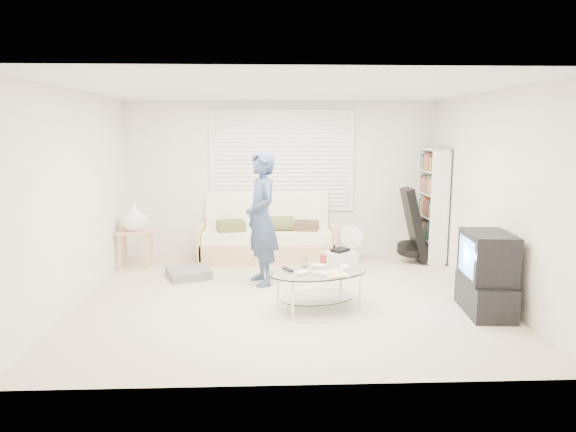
{
  "coord_description": "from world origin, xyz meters",
  "views": [
    {
      "loc": [
        -0.25,
        -6.1,
        2.02
      ],
      "look_at": [
        0.02,
        0.3,
        0.96
      ],
      "focal_mm": 32.0,
      "sensor_mm": 36.0,
      "label": 1
    }
  ],
  "objects_px": {
    "bookshelf": "(432,205)",
    "coffee_table": "(319,278)",
    "futon_sofa": "(267,239)",
    "tv_unit": "(486,274)"
  },
  "relations": [
    {
      "from": "futon_sofa",
      "to": "bookshelf",
      "type": "xyz_separation_m",
      "value": [
        2.57,
        -0.16,
        0.54
      ]
    },
    {
      "from": "tv_unit",
      "to": "coffee_table",
      "type": "bearing_deg",
      "value": 172.94
    },
    {
      "from": "tv_unit",
      "to": "coffee_table",
      "type": "distance_m",
      "value": 1.87
    },
    {
      "from": "futon_sofa",
      "to": "bookshelf",
      "type": "bearing_deg",
      "value": -3.46
    },
    {
      "from": "bookshelf",
      "to": "coffee_table",
      "type": "xyz_separation_m",
      "value": [
        -1.98,
        -2.15,
        -0.52
      ]
    },
    {
      "from": "futon_sofa",
      "to": "coffee_table",
      "type": "height_order",
      "value": "futon_sofa"
    },
    {
      "from": "futon_sofa",
      "to": "coffee_table",
      "type": "relative_size",
      "value": 1.53
    },
    {
      "from": "futon_sofa",
      "to": "bookshelf",
      "type": "distance_m",
      "value": 2.63
    },
    {
      "from": "bookshelf",
      "to": "coffee_table",
      "type": "height_order",
      "value": "bookshelf"
    },
    {
      "from": "bookshelf",
      "to": "tv_unit",
      "type": "xyz_separation_m",
      "value": [
        -0.13,
        -2.38,
        -0.44
      ]
    }
  ]
}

